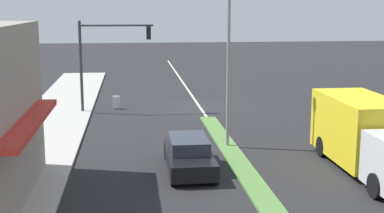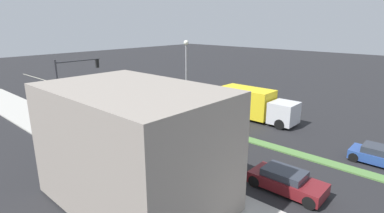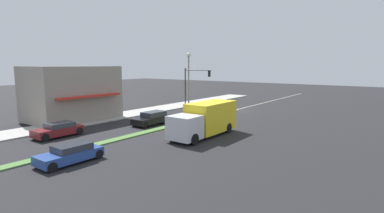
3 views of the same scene
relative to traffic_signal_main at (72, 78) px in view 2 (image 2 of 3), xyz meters
name	(u,v)px [view 2 (image 2 of 3)]	position (x,y,z in m)	size (l,w,h in m)	color
ground_plane	(256,142)	(-6.12, 16.57, -3.90)	(160.00, 160.00, 0.00)	#232326
sidewalk_right	(179,191)	(2.88, 17.07, -3.84)	(4.00, 73.00, 0.12)	#B2AFA8
lane_marking_center	(120,102)	(-6.12, -1.43, -3.90)	(0.16, 60.00, 0.01)	beige
building_corner_store	(134,146)	(4.96, 16.05, -0.82)	(6.68, 9.25, 5.92)	gray
traffic_signal_main	(72,78)	(0.00, 0.00, 0.00)	(4.59, 0.34, 5.60)	#333338
street_lamp	(186,71)	(-6.12, 9.17, 0.88)	(0.44, 0.44, 7.37)	gray
pedestrian	(124,152)	(3.07, 12.36, -2.90)	(0.34, 0.34, 1.68)	#282D42
warning_aframe_sign	(76,109)	(-0.63, -1.12, -3.47)	(0.45, 0.53, 0.84)	silver
delivery_truck	(255,104)	(-11.12, 13.36, -2.43)	(2.44, 7.50, 2.87)	silver
coupe_blue	(384,157)	(-8.32, 24.61, -3.33)	(1.74, 4.02, 1.17)	#284793
sedan_maroon	(286,181)	(-1.12, 21.33, -3.29)	(1.79, 3.99, 1.22)	maroon
suv_black	(198,130)	(-3.92, 12.51, -3.25)	(1.80, 4.51, 1.34)	black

